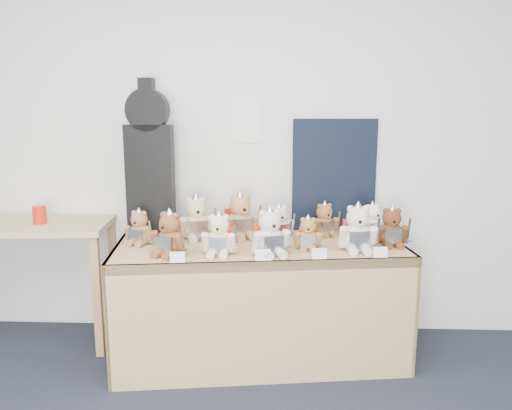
{
  "coord_description": "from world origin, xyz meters",
  "views": [
    {
      "loc": [
        0.45,
        -0.96,
        1.57
      ],
      "look_at": [
        0.33,
        1.96,
        1.01
      ],
      "focal_mm": 35.0,
      "sensor_mm": 36.0,
      "label": 1
    }
  ],
  "objects_px": {
    "teddy_front_right": "(308,235)",
    "teddy_back_end": "(372,222)",
    "guitar_case": "(149,160)",
    "side_table": "(33,241)",
    "teddy_front_left": "(219,236)",
    "display_table": "(261,272)",
    "teddy_front_end": "(391,229)",
    "teddy_front_centre": "(270,234)",
    "teddy_front_far_right": "(357,230)",
    "teddy_back_far_left": "(139,229)",
    "teddy_back_centre_left": "(240,218)",
    "teddy_back_centre_right": "(279,224)",
    "teddy_front_far_left": "(169,236)",
    "teddy_back_right": "(325,221)",
    "teddy_back_left": "(197,220)",
    "red_cup": "(40,215)"
  },
  "relations": [
    {
      "from": "teddy_front_right",
      "to": "teddy_back_end",
      "type": "height_order",
      "value": "teddy_back_end"
    },
    {
      "from": "guitar_case",
      "to": "teddy_front_right",
      "type": "xyz_separation_m",
      "value": [
        1.02,
        -0.32,
        -0.41
      ]
    },
    {
      "from": "side_table",
      "to": "teddy_front_left",
      "type": "bearing_deg",
      "value": -22.03
    },
    {
      "from": "guitar_case",
      "to": "teddy_front_left",
      "type": "height_order",
      "value": "guitar_case"
    },
    {
      "from": "display_table",
      "to": "teddy_front_end",
      "type": "relative_size",
      "value": 6.91
    },
    {
      "from": "guitar_case",
      "to": "teddy_front_end",
      "type": "height_order",
      "value": "guitar_case"
    },
    {
      "from": "teddy_front_centre",
      "to": "teddy_back_end",
      "type": "distance_m",
      "value": 0.81
    },
    {
      "from": "guitar_case",
      "to": "teddy_front_far_right",
      "type": "bearing_deg",
      "value": -10.34
    },
    {
      "from": "side_table",
      "to": "teddy_back_far_left",
      "type": "bearing_deg",
      "value": -18.34
    },
    {
      "from": "teddy_back_centre_left",
      "to": "teddy_back_centre_right",
      "type": "relative_size",
      "value": 1.32
    },
    {
      "from": "display_table",
      "to": "guitar_case",
      "type": "relative_size",
      "value": 1.82
    },
    {
      "from": "teddy_front_far_left",
      "to": "teddy_front_left",
      "type": "height_order",
      "value": "teddy_front_far_left"
    },
    {
      "from": "teddy_back_end",
      "to": "teddy_front_centre",
      "type": "bearing_deg",
      "value": -176.61
    },
    {
      "from": "teddy_front_far_left",
      "to": "teddy_back_centre_left",
      "type": "relative_size",
      "value": 0.88
    },
    {
      "from": "teddy_front_right",
      "to": "teddy_back_right",
      "type": "xyz_separation_m",
      "value": [
        0.13,
        0.35,
        0.01
      ]
    },
    {
      "from": "teddy_back_centre_left",
      "to": "teddy_back_far_left",
      "type": "distance_m",
      "value": 0.65
    },
    {
      "from": "teddy_back_centre_right",
      "to": "teddy_back_right",
      "type": "bearing_deg",
      "value": -4.62
    },
    {
      "from": "teddy_back_centre_left",
      "to": "teddy_back_end",
      "type": "bearing_deg",
      "value": -21.43
    },
    {
      "from": "teddy_back_far_left",
      "to": "side_table",
      "type": "bearing_deg",
      "value": 179.39
    },
    {
      "from": "teddy_front_far_left",
      "to": "teddy_back_end",
      "type": "distance_m",
      "value": 1.34
    },
    {
      "from": "teddy_front_right",
      "to": "teddy_back_left",
      "type": "distance_m",
      "value": 0.74
    },
    {
      "from": "teddy_back_right",
      "to": "display_table",
      "type": "bearing_deg",
      "value": -164.45
    },
    {
      "from": "teddy_front_far_right",
      "to": "teddy_back_left",
      "type": "xyz_separation_m",
      "value": [
        -1.0,
        0.23,
        0.0
      ]
    },
    {
      "from": "teddy_back_centre_right",
      "to": "display_table",
      "type": "bearing_deg",
      "value": -139.83
    },
    {
      "from": "guitar_case",
      "to": "teddy_front_centre",
      "type": "bearing_deg",
      "value": -25.07
    },
    {
      "from": "teddy_front_end",
      "to": "teddy_back_centre_right",
      "type": "relative_size",
      "value": 1.08
    },
    {
      "from": "display_table",
      "to": "guitar_case",
      "type": "height_order",
      "value": "guitar_case"
    },
    {
      "from": "teddy_front_right",
      "to": "teddy_front_far_left",
      "type": "bearing_deg",
      "value": -168.5
    },
    {
      "from": "guitar_case",
      "to": "teddy_back_centre_left",
      "type": "distance_m",
      "value": 0.71
    },
    {
      "from": "side_table",
      "to": "teddy_back_centre_left",
      "type": "xyz_separation_m",
      "value": [
        1.39,
        0.02,
        0.17
      ]
    },
    {
      "from": "guitar_case",
      "to": "teddy_back_left",
      "type": "height_order",
      "value": "guitar_case"
    },
    {
      "from": "teddy_front_far_right",
      "to": "teddy_back_left",
      "type": "distance_m",
      "value": 1.02
    },
    {
      "from": "teddy_front_right",
      "to": "teddy_front_end",
      "type": "distance_m",
      "value": 0.53
    },
    {
      "from": "teddy_back_left",
      "to": "display_table",
      "type": "bearing_deg",
      "value": -40.94
    },
    {
      "from": "teddy_front_left",
      "to": "teddy_back_end",
      "type": "relative_size",
      "value": 1.08
    },
    {
      "from": "side_table",
      "to": "red_cup",
      "type": "distance_m",
      "value": 0.2
    },
    {
      "from": "teddy_front_right",
      "to": "teddy_back_right",
      "type": "distance_m",
      "value": 0.37
    },
    {
      "from": "red_cup",
      "to": "teddy_back_centre_left",
      "type": "bearing_deg",
      "value": 1.91
    },
    {
      "from": "teddy_back_right",
      "to": "teddy_back_end",
      "type": "bearing_deg",
      "value": -25.48
    },
    {
      "from": "teddy_back_centre_left",
      "to": "guitar_case",
      "type": "bearing_deg",
      "value": 149.65
    },
    {
      "from": "teddy_back_left",
      "to": "teddy_back_end",
      "type": "distance_m",
      "value": 1.15
    },
    {
      "from": "teddy_back_left",
      "to": "teddy_back_right",
      "type": "bearing_deg",
      "value": -8.96
    },
    {
      "from": "teddy_back_centre_right",
      "to": "teddy_back_end",
      "type": "bearing_deg",
      "value": -15.43
    },
    {
      "from": "display_table",
      "to": "teddy_back_right",
      "type": "relative_size",
      "value": 7.53
    },
    {
      "from": "teddy_front_right",
      "to": "teddy_front_end",
      "type": "xyz_separation_m",
      "value": [
        0.52,
        0.11,
        0.02
      ]
    },
    {
      "from": "teddy_front_left",
      "to": "teddy_back_centre_right",
      "type": "height_order",
      "value": "teddy_front_left"
    },
    {
      "from": "display_table",
      "to": "teddy_front_right",
      "type": "xyz_separation_m",
      "value": [
        0.28,
        -0.04,
        0.25
      ]
    },
    {
      "from": "teddy_front_far_right",
      "to": "teddy_back_far_left",
      "type": "bearing_deg",
      "value": 174.21
    },
    {
      "from": "side_table",
      "to": "red_cup",
      "type": "height_order",
      "value": "red_cup"
    },
    {
      "from": "guitar_case",
      "to": "teddy_back_centre_left",
      "type": "relative_size",
      "value": 3.1
    }
  ]
}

